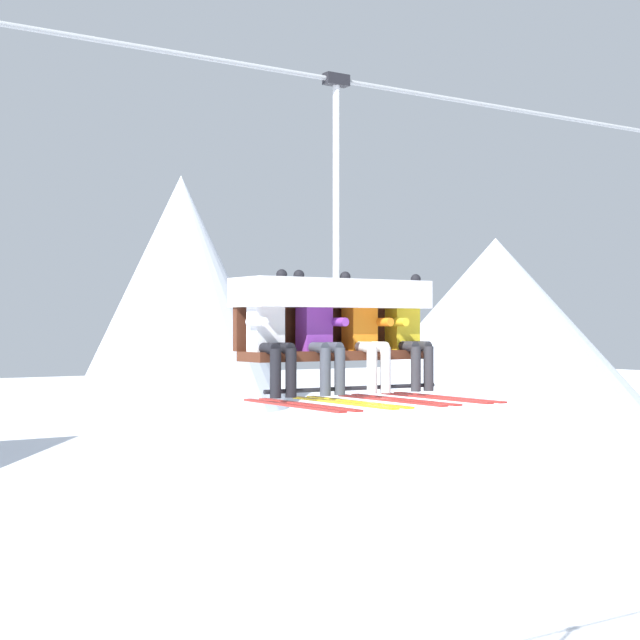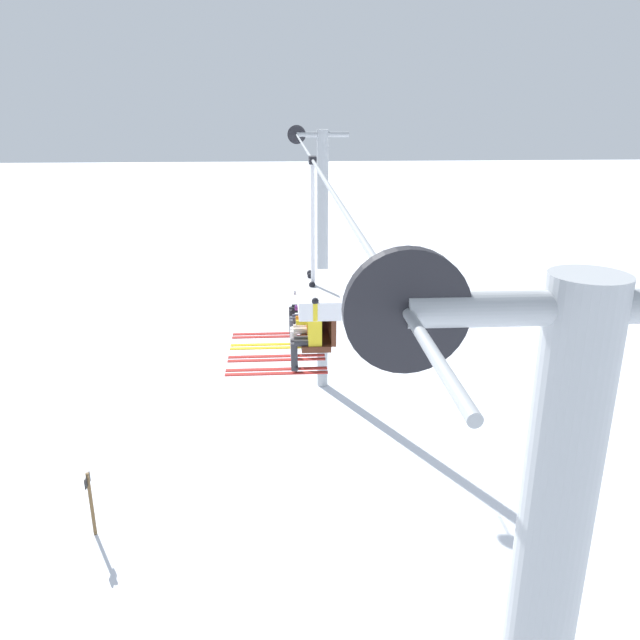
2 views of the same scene
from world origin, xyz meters
name	(u,v)px [view 2 (image 2 of 2)]	position (x,y,z in m)	size (l,w,h in m)	color
ground_plane	(347,542)	(0.00, 0.00, 0.00)	(200.00, 200.00, 0.00)	silver
lift_tower_near	(322,259)	(-8.29, -0.02, 4.51)	(0.36, 1.88, 8.68)	#9EA3A8
lift_cable	(310,157)	(0.34, -0.80, 8.40)	(19.25, 0.05, 0.05)	#9EA3A8
chairlift_chair	(317,300)	(1.08, -0.73, 6.03)	(2.16, 0.74, 3.32)	#512819
skier_white	(303,301)	(0.22, -0.94, 5.73)	(0.48, 1.70, 1.34)	silver
skier_purple	(304,311)	(0.79, -0.94, 5.73)	(0.48, 1.70, 1.34)	purple
skier_orange	(306,321)	(1.37, -0.94, 5.73)	(0.48, 1.70, 1.34)	orange
skier_yellow	(307,333)	(1.96, -0.94, 5.73)	(0.48, 1.70, 1.34)	yellow
trail_sign	(91,500)	(-0.63, -5.70, 0.90)	(0.36, 0.08, 1.60)	brown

